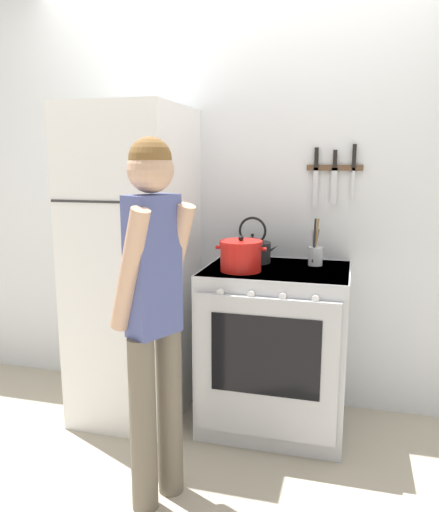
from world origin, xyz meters
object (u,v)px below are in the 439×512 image
at_px(refrigerator, 134,265).
at_px(tea_kettle, 253,249).
at_px(dutch_oven_pot, 241,256).
at_px(stove_range, 275,347).
at_px(utensil_jar, 315,254).
at_px(person, 154,304).

height_order(refrigerator, tea_kettle, refrigerator).
bearing_deg(refrigerator, dutch_oven_pot, -7.57).
height_order(stove_range, tea_kettle, tea_kettle).
xyz_separation_m(utensil_jar, person, (-0.58, -0.92, -0.08)).
bearing_deg(utensil_jar, person, -122.53).
xyz_separation_m(refrigerator, tea_kettle, (0.66, 0.16, 0.10)).
height_order(refrigerator, stove_range, refrigerator).
height_order(stove_range, utensil_jar, utensil_jar).
bearing_deg(dutch_oven_pot, tea_kettle, 86.89).
height_order(tea_kettle, utensil_jar, utensil_jar).
relative_size(stove_range, dutch_oven_pot, 3.37).
xyz_separation_m(refrigerator, person, (0.43, -0.75, 0.01)).
xyz_separation_m(stove_range, utensil_jar, (0.19, 0.16, 0.51)).
bearing_deg(utensil_jar, tea_kettle, -179.05).
height_order(utensil_jar, person, person).
bearing_deg(tea_kettle, dutch_oven_pot, -93.11).
distance_m(tea_kettle, person, 0.94).
bearing_deg(stove_range, refrigerator, -179.31).
distance_m(stove_range, utensil_jar, 0.57).
bearing_deg(dutch_oven_pot, stove_range, 28.90).
relative_size(tea_kettle, utensil_jar, 0.99).
xyz_separation_m(stove_range, tea_kettle, (-0.16, 0.15, 0.52)).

